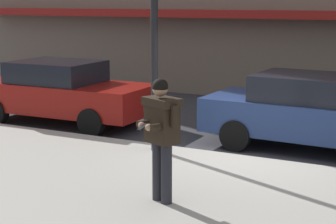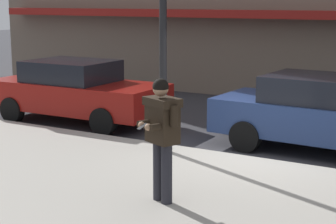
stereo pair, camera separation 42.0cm
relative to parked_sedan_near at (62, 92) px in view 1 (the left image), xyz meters
name	(u,v)px [view 1 (the left image)]	position (x,y,z in m)	size (l,w,h in m)	color
ground_plane	(248,160)	(5.23, -1.04, -0.79)	(80.00, 80.00, 0.00)	#333338
sidewalk	(250,215)	(6.23, -3.89, -0.72)	(32.00, 5.30, 0.14)	#A8A399
curb_paint_line	(301,166)	(6.23, -0.99, -0.79)	(28.00, 0.12, 0.01)	silver
parked_sedan_near	(62,92)	(0.00, 0.00, 0.00)	(4.52, 1.98, 1.54)	maroon
parked_sedan_mid	(315,112)	(6.16, 0.27, 0.00)	(4.57, 2.07, 1.54)	navy
man_texting_on_phone	(161,127)	(4.96, -4.15, 0.46)	(0.61, 0.65, 1.81)	#23232B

